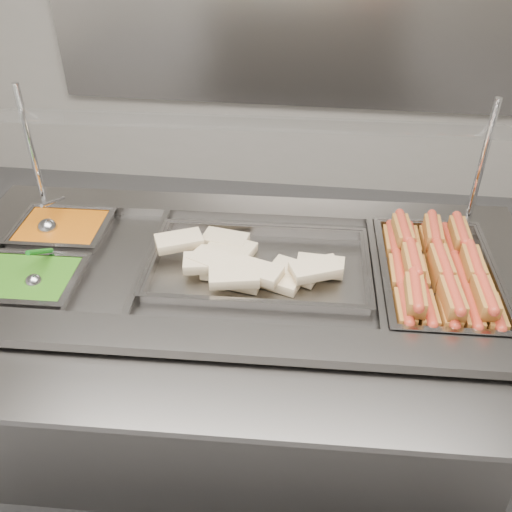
# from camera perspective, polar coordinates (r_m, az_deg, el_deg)

# --- Properties ---
(back_panel) EXTENTS (3.00, 0.04, 1.20)m
(back_panel) POSITION_cam_1_polar(r_m,az_deg,el_deg) (3.58, 4.44, 23.84)
(back_panel) COLOR #A49E99
(back_panel) RESTS_ON ground
(steam_counter) EXTENTS (1.87, 0.88, 0.88)m
(steam_counter) POSITION_cam_1_polar(r_m,az_deg,el_deg) (2.08, -1.37, -10.32)
(steam_counter) COLOR slate
(steam_counter) RESTS_ON ground
(tray_rail) EXTENTS (1.77, 0.43, 0.05)m
(tray_rail) POSITION_cam_1_polar(r_m,az_deg,el_deg) (1.46, -3.76, -13.77)
(tray_rail) COLOR gray
(tray_rail) RESTS_ON steam_counter
(sneeze_guard) EXTENTS (1.63, 0.35, 0.43)m
(sneeze_guard) POSITION_cam_1_polar(r_m,az_deg,el_deg) (1.80, -0.98, 12.84)
(sneeze_guard) COLOR silver
(sneeze_guard) RESTS_ON steam_counter
(pan_hotdogs) EXTENTS (0.35, 0.55, 0.10)m
(pan_hotdogs) POSITION_cam_1_polar(r_m,az_deg,el_deg) (1.86, 17.62, -2.46)
(pan_hotdogs) COLOR gray
(pan_hotdogs) RESTS_ON steam_counter
(pan_wraps) EXTENTS (0.68, 0.42, 0.07)m
(pan_wraps) POSITION_cam_1_polar(r_m,az_deg,el_deg) (1.80, 0.31, -1.26)
(pan_wraps) COLOR gray
(pan_wraps) RESTS_ON steam_counter
(pan_beans) EXTENTS (0.30, 0.25, 0.10)m
(pan_beans) POSITION_cam_1_polar(r_m,az_deg,el_deg) (2.08, -18.68, 1.89)
(pan_beans) COLOR gray
(pan_beans) RESTS_ON steam_counter
(pan_peas) EXTENTS (0.30, 0.25, 0.10)m
(pan_peas) POSITION_cam_1_polar(r_m,az_deg,el_deg) (1.88, -21.66, -2.98)
(pan_peas) COLOR gray
(pan_peas) RESTS_ON steam_counter
(hotdogs_in_buns) EXTENTS (0.31, 0.51, 0.12)m
(hotdogs_in_buns) POSITION_cam_1_polar(r_m,az_deg,el_deg) (1.82, 17.76, -1.39)
(hotdogs_in_buns) COLOR #A26C22
(hotdogs_in_buns) RESTS_ON pan_hotdogs
(tortilla_wraps) EXTENTS (0.62, 0.34, 0.07)m
(tortilla_wraps) POSITION_cam_1_polar(r_m,az_deg,el_deg) (1.77, -1.10, -0.76)
(tortilla_wraps) COLOR beige
(tortilla_wraps) RESTS_ON pan_wraps
(ladle) EXTENTS (0.07, 0.20, 0.13)m
(ladle) POSITION_cam_1_polar(r_m,az_deg,el_deg) (2.06, -20.07, 2.78)
(ladle) COLOR #AEAFB3
(ladle) RESTS_ON pan_beans
(serving_spoon) EXTENTS (0.05, 0.18, 0.14)m
(serving_spoon) POSITION_cam_1_polar(r_m,az_deg,el_deg) (1.83, -21.21, -1.95)
(serving_spoon) COLOR #AEAFB3
(serving_spoon) RESTS_ON pan_peas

